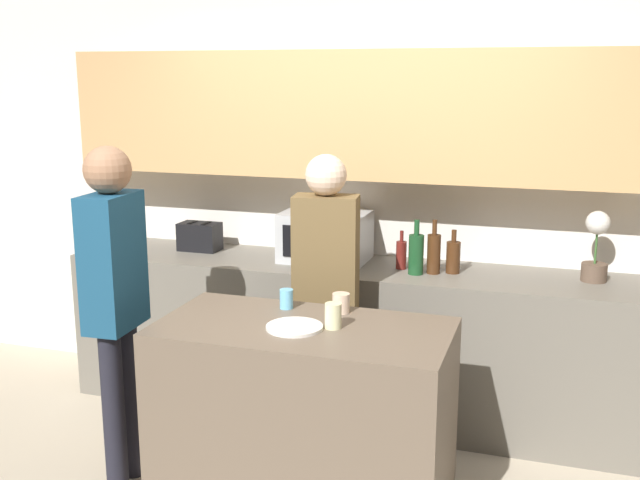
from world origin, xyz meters
name	(u,v)px	position (x,y,z in m)	size (l,w,h in m)	color
back_wall	(370,161)	(0.00, 1.66, 1.54)	(6.40, 0.40, 2.70)	silver
back_counter	(356,340)	(0.00, 1.39, 0.47)	(3.60, 0.62, 0.94)	#6B665B
kitchen_island	(304,420)	(0.05, 0.27, 0.47)	(1.35, 0.70, 0.93)	brown
microwave	(325,236)	(-0.22, 1.47, 1.09)	(0.52, 0.39, 0.30)	#B7BABC
toaster	(200,237)	(-1.08, 1.47, 1.03)	(0.26, 0.16, 0.18)	black
potted_plant	(596,246)	(1.34, 1.47, 1.14)	(0.14, 0.14, 0.39)	brown
bottle_0	(401,254)	(0.27, 1.40, 1.03)	(0.06, 0.06, 0.23)	maroon
bottle_1	(416,253)	(0.37, 1.31, 1.06)	(0.09, 0.09, 0.32)	#194723
bottle_2	(434,253)	(0.46, 1.36, 1.06)	(0.08, 0.08, 0.31)	#472814
bottle_3	(453,257)	(0.57, 1.40, 1.03)	(0.08, 0.08, 0.25)	#472814
plate_on_island	(294,327)	(0.03, 0.22, 0.94)	(0.26, 0.26, 0.01)	white
cup_0	(341,303)	(0.16, 0.51, 0.98)	(0.08, 0.08, 0.09)	beige
cup_1	(286,299)	(-0.12, 0.49, 0.98)	(0.07, 0.07, 0.10)	#6CBEE6
cup_2	(333,316)	(0.19, 0.28, 0.99)	(0.08, 0.08, 0.12)	beige
person_left	(326,279)	(-0.03, 0.88, 0.99)	(0.36, 0.23, 1.66)	black
person_center	(115,288)	(-0.91, 0.22, 1.04)	(0.23, 0.35, 1.73)	black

